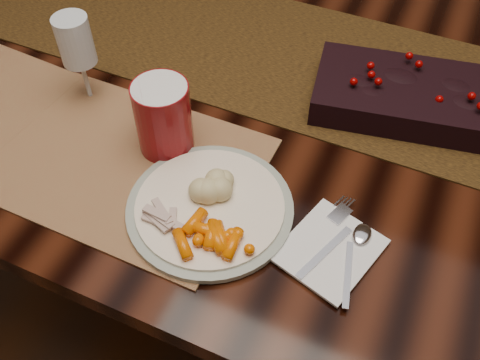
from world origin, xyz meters
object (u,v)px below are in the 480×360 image
at_px(centerpiece, 415,93).
at_px(baby_carrots, 209,233).
at_px(mashed_potatoes, 217,183).
at_px(turkey_shreds, 164,212).
at_px(wine_glass, 80,60).
at_px(dinner_plate, 210,207).
at_px(dining_table, 287,219).
at_px(napkin, 330,249).
at_px(placemat_main, 125,163).
at_px(red_cup, 163,118).

xyz_separation_m(centerpiece, baby_carrots, (-0.21, -0.41, -0.01)).
xyz_separation_m(mashed_potatoes, turkey_shreds, (-0.05, -0.07, -0.01)).
bearing_deg(wine_glass, centerpiece, 20.72).
bearing_deg(wine_glass, dinner_plate, -24.86).
bearing_deg(wine_glass, dining_table, 22.18).
bearing_deg(dining_table, dinner_plate, -98.00).
bearing_deg(mashed_potatoes, baby_carrots, -72.57).
height_order(mashed_potatoes, wine_glass, wine_glass).
height_order(napkin, wine_glass, wine_glass).
relative_size(dining_table, napkin, 12.80).
distance_m(placemat_main, dinner_plate, 0.18).
bearing_deg(turkey_shreds, mashed_potatoes, 54.36).
distance_m(red_cup, wine_glass, 0.20).
relative_size(centerpiece, mashed_potatoes, 4.69).
height_order(centerpiece, red_cup, red_cup).
xyz_separation_m(placemat_main, baby_carrots, (0.20, -0.08, 0.03)).
distance_m(baby_carrots, red_cup, 0.22).
bearing_deg(mashed_potatoes, placemat_main, 179.05).
relative_size(baby_carrots, red_cup, 0.76).
bearing_deg(mashed_potatoes, dining_table, 81.11).
bearing_deg(centerpiece, dinner_plate, -122.69).
distance_m(dinner_plate, turkey_shreds, 0.07).
bearing_deg(dinner_plate, dining_table, 82.00).
relative_size(mashed_potatoes, turkey_shreds, 0.96).
xyz_separation_m(centerpiece, placemat_main, (-0.41, -0.33, -0.04)).
bearing_deg(turkey_shreds, napkin, 11.91).
height_order(dinner_plate, napkin, dinner_plate).
bearing_deg(dinner_plate, placemat_main, 170.12).
relative_size(red_cup, wine_glass, 0.75).
bearing_deg(baby_carrots, red_cup, 135.71).
height_order(centerpiece, baby_carrots, centerpiece).
height_order(centerpiece, wine_glass, wine_glass).
xyz_separation_m(centerpiece, napkin, (-0.04, -0.35, -0.03)).
distance_m(mashed_potatoes, wine_glass, 0.35).
bearing_deg(baby_carrots, mashed_potatoes, 107.43).
bearing_deg(dining_table, centerpiece, 17.82).
distance_m(baby_carrots, turkey_shreds, 0.08).
distance_m(turkey_shreds, napkin, 0.25).
relative_size(centerpiece, napkin, 2.50).
distance_m(napkin, red_cup, 0.34).
relative_size(placemat_main, dinner_plate, 1.69).
bearing_deg(dinner_plate, napkin, 1.64).
xyz_separation_m(dining_table, turkey_shreds, (-0.10, -0.35, 0.40)).
height_order(turkey_shreds, napkin, turkey_shreds).
height_order(dining_table, placemat_main, placemat_main).
bearing_deg(centerpiece, baby_carrots, -116.43).
xyz_separation_m(dinner_plate, red_cup, (-0.13, 0.10, 0.06)).
bearing_deg(mashed_potatoes, turkey_shreds, -125.64).
distance_m(dining_table, red_cup, 0.52).
bearing_deg(dinner_plate, red_cup, 143.31).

